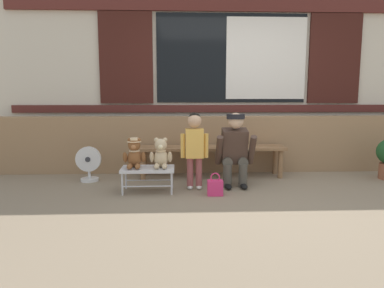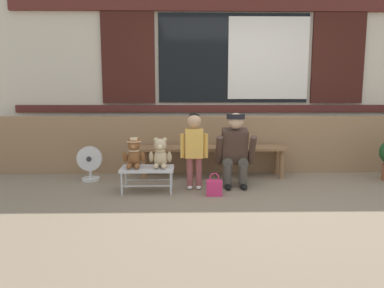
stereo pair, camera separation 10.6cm
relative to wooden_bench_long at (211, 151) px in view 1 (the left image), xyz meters
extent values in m
plane|color=#84725B|center=(0.39, -1.06, -0.37)|extent=(60.00, 60.00, 0.00)
cube|color=#997551|center=(0.39, 0.37, 0.05)|extent=(7.47, 0.25, 0.85)
cube|color=beige|center=(0.39, 0.89, 1.46)|extent=(7.63, 0.20, 3.66)
cube|color=#56231E|center=(0.39, 0.77, 0.58)|extent=(7.02, 0.04, 0.12)
cube|color=black|center=(0.39, 0.78, 1.38)|extent=(2.40, 0.03, 1.40)
cube|color=silver|center=(0.95, 0.76, 1.38)|extent=(1.29, 0.02, 1.29)
cube|color=#3D1914|center=(-1.29, 0.77, 1.38)|extent=(0.84, 0.05, 1.43)
cube|color=#3D1914|center=(2.07, 0.77, 1.38)|extent=(0.84, 0.05, 1.43)
cube|color=#56231E|center=(0.39, 0.76, 2.20)|extent=(7.02, 0.06, 0.20)
cube|color=#8E6642|center=(0.00, -0.14, 0.05)|extent=(2.10, 0.11, 0.04)
cube|color=#8E6642|center=(0.00, 0.00, 0.05)|extent=(2.10, 0.11, 0.04)
cube|color=#8E6642|center=(0.00, 0.14, 0.05)|extent=(2.10, 0.11, 0.04)
cylinder|color=#8E6642|center=(-0.97, -0.14, -0.17)|extent=(0.07, 0.07, 0.40)
cylinder|color=#8E6642|center=(-0.97, 0.14, -0.17)|extent=(0.07, 0.07, 0.40)
cylinder|color=#8E6642|center=(0.97, -0.14, -0.17)|extent=(0.07, 0.07, 0.40)
cylinder|color=#8E6642|center=(0.97, 0.14, -0.17)|extent=(0.07, 0.07, 0.40)
cube|color=silver|center=(-0.85, -0.76, -0.09)|extent=(0.64, 0.36, 0.04)
cylinder|color=silver|center=(-1.14, -0.91, -0.24)|extent=(0.02, 0.02, 0.26)
cylinder|color=silver|center=(-1.14, -0.61, -0.24)|extent=(0.02, 0.02, 0.26)
cylinder|color=silver|center=(-0.56, -0.91, -0.24)|extent=(0.02, 0.02, 0.26)
cylinder|color=silver|center=(-0.56, -0.61, -0.24)|extent=(0.02, 0.02, 0.26)
cylinder|color=silver|center=(-0.85, -0.91, -0.27)|extent=(0.58, 0.02, 0.02)
cylinder|color=silver|center=(-0.85, -0.61, -0.27)|extent=(0.58, 0.02, 0.02)
ellipsoid|color=brown|center=(-1.01, -0.74, 0.04)|extent=(0.17, 0.14, 0.22)
sphere|color=brown|center=(-1.01, -0.75, 0.20)|extent=(0.15, 0.15, 0.15)
sphere|color=#AE6E42|center=(-1.01, -0.80, 0.19)|extent=(0.06, 0.06, 0.06)
sphere|color=brown|center=(-1.06, -0.74, 0.26)|extent=(0.06, 0.06, 0.06)
ellipsoid|color=brown|center=(-1.12, -0.77, 0.06)|extent=(0.06, 0.11, 0.16)
ellipsoid|color=brown|center=(-1.05, -0.85, -0.04)|extent=(0.06, 0.15, 0.06)
sphere|color=brown|center=(-0.96, -0.74, 0.26)|extent=(0.06, 0.06, 0.06)
ellipsoid|color=brown|center=(-0.90, -0.77, 0.06)|extent=(0.06, 0.11, 0.16)
ellipsoid|color=brown|center=(-0.96, -0.85, -0.04)|extent=(0.06, 0.15, 0.06)
torus|color=beige|center=(-1.01, -0.74, 0.13)|extent=(0.13, 0.13, 0.02)
cylinder|color=beige|center=(-1.01, -0.74, 0.24)|extent=(0.17, 0.17, 0.01)
cylinder|color=beige|center=(-1.01, -0.74, 0.27)|extent=(0.10, 0.10, 0.04)
ellipsoid|color=#CCB289|center=(-0.69, -0.74, 0.04)|extent=(0.17, 0.14, 0.22)
sphere|color=#CCB289|center=(-0.69, -0.75, 0.20)|extent=(0.15, 0.15, 0.15)
sphere|color=#FFEEBB|center=(-0.69, -0.80, 0.19)|extent=(0.06, 0.06, 0.06)
sphere|color=#CCB289|center=(-0.74, -0.74, 0.26)|extent=(0.06, 0.06, 0.06)
ellipsoid|color=#CCB289|center=(-0.80, -0.77, 0.06)|extent=(0.06, 0.11, 0.16)
ellipsoid|color=#CCB289|center=(-0.73, -0.85, -0.04)|extent=(0.06, 0.15, 0.06)
sphere|color=#CCB289|center=(-0.64, -0.74, 0.26)|extent=(0.06, 0.06, 0.06)
ellipsoid|color=#CCB289|center=(-0.58, -0.77, 0.06)|extent=(0.06, 0.11, 0.16)
ellipsoid|color=#CCB289|center=(-0.64, -0.85, -0.04)|extent=(0.06, 0.15, 0.06)
torus|color=beige|center=(-0.69, -0.74, 0.13)|extent=(0.13, 0.13, 0.02)
cylinder|color=#994C4C|center=(-0.33, -0.66, -0.15)|extent=(0.08, 0.08, 0.36)
ellipsoid|color=silver|center=(-0.33, -0.68, -0.35)|extent=(0.07, 0.12, 0.05)
cylinder|color=#994C4C|center=(-0.22, -0.66, -0.15)|extent=(0.08, 0.08, 0.36)
ellipsoid|color=silver|center=(-0.22, -0.68, -0.35)|extent=(0.07, 0.12, 0.05)
cube|color=#EAB24C|center=(-0.28, -0.66, 0.21)|extent=(0.22, 0.15, 0.36)
cylinder|color=#EAB24C|center=(-0.42, -0.66, 0.18)|extent=(0.06, 0.06, 0.30)
cylinder|color=#EAB24C|center=(-0.13, -0.66, 0.18)|extent=(0.06, 0.06, 0.30)
sphere|color=tan|center=(-0.28, -0.66, 0.49)|extent=(0.17, 0.17, 0.17)
sphere|color=black|center=(-0.28, -0.65, 0.51)|extent=(0.16, 0.16, 0.16)
cylinder|color=#4C473D|center=(0.15, -0.60, -0.22)|extent=(0.11, 0.11, 0.30)
cylinder|color=#4C473D|center=(0.15, -0.46, -0.05)|extent=(0.13, 0.32, 0.13)
ellipsoid|color=black|center=(0.15, -0.68, -0.34)|extent=(0.09, 0.20, 0.06)
cylinder|color=#4C473D|center=(0.35, -0.60, -0.22)|extent=(0.11, 0.11, 0.30)
cylinder|color=#4C473D|center=(0.35, -0.46, -0.05)|extent=(0.13, 0.32, 0.13)
ellipsoid|color=black|center=(0.35, -0.68, -0.34)|extent=(0.09, 0.20, 0.06)
cube|color=#473328|center=(0.25, -0.49, 0.15)|extent=(0.32, 0.30, 0.47)
cylinder|color=#473328|center=(0.04, -0.59, 0.11)|extent=(0.08, 0.28, 0.40)
cylinder|color=#473328|center=(0.46, -0.59, 0.11)|extent=(0.08, 0.28, 0.40)
sphere|color=#DBB28E|center=(0.25, -0.56, 0.48)|extent=(0.20, 0.20, 0.20)
cylinder|color=black|center=(0.25, -0.56, 0.53)|extent=(0.23, 0.23, 0.06)
cube|color=brown|center=(0.44, -0.40, 0.01)|extent=(0.10, 0.22, 0.16)
cube|color=#E53370|center=(-0.05, -0.95, -0.28)|extent=(0.18, 0.11, 0.18)
torus|color=#E53370|center=(-0.05, -0.95, -0.16)|extent=(0.11, 0.01, 0.11)
cylinder|color=silver|center=(-1.70, -0.19, -0.35)|extent=(0.24, 0.24, 0.04)
cylinder|color=silver|center=(-1.70, -0.19, -0.28)|extent=(0.04, 0.04, 0.10)
cylinder|color=silver|center=(-1.70, -0.21, -0.06)|extent=(0.34, 0.06, 0.34)
cylinder|color=#333338|center=(-1.70, -0.21, -0.06)|extent=(0.07, 0.08, 0.07)
camera|label=1|loc=(-0.49, -4.95, 0.81)|focal=32.83mm
camera|label=2|loc=(-0.38, -4.96, 0.81)|focal=32.83mm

